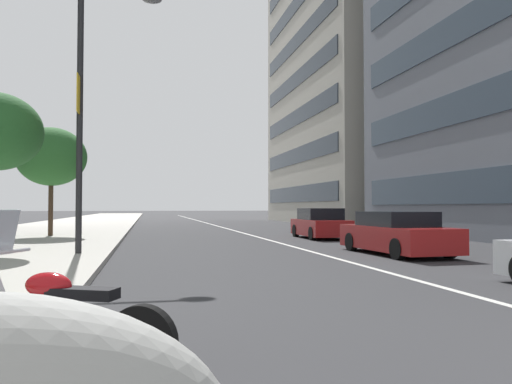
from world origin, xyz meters
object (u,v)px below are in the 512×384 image
at_px(motorcycle_second_in_row, 61,323).
at_px(street_tree_near_plaza_corner, 51,157).
at_px(car_mid_block_traffic, 320,224).
at_px(car_far_down_avenue, 396,234).
at_px(street_lamp_with_banners, 93,92).

distance_m(motorcycle_second_in_row, street_tree_near_plaza_corner, 20.99).
relative_size(car_mid_block_traffic, street_tree_near_plaza_corner, 0.81).
bearing_deg(car_far_down_avenue, street_lamp_with_banners, 82.80).
height_order(motorcycle_second_in_row, car_far_down_avenue, motorcycle_second_in_row).
xyz_separation_m(street_lamp_with_banners, street_tree_near_plaza_corner, (9.76, 2.86, -1.04)).
height_order(motorcycle_second_in_row, street_lamp_with_banners, street_lamp_with_banners).
xyz_separation_m(car_far_down_avenue, street_tree_near_plaza_corner, (10.56, 12.23, 3.23)).
relative_size(street_lamp_with_banners, street_tree_near_plaza_corner, 1.54).
xyz_separation_m(motorcycle_second_in_row, car_far_down_avenue, (9.81, -8.51, 0.21)).
relative_size(car_far_down_avenue, street_tree_near_plaza_corner, 0.91).
relative_size(motorcycle_second_in_row, car_mid_block_traffic, 0.48).
xyz_separation_m(car_mid_block_traffic, street_lamp_with_banners, (-7.49, 9.74, 4.24)).
bearing_deg(street_tree_near_plaza_corner, car_mid_block_traffic, -100.17).
xyz_separation_m(car_far_down_avenue, street_lamp_with_banners, (0.81, 9.36, 4.27)).
height_order(motorcycle_second_in_row, street_tree_near_plaza_corner, street_tree_near_plaza_corner).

